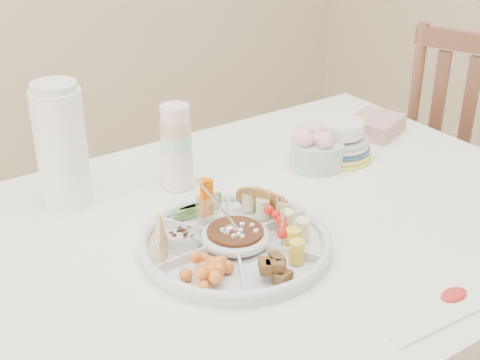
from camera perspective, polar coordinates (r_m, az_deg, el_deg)
chair at (r=2.11m, az=16.48°, el=-2.19°), size 0.54×0.54×1.00m
party_tray at (r=1.34m, az=-0.41°, el=-5.13°), size 0.39×0.39×0.04m
bean_dip at (r=1.33m, az=-0.41°, el=-4.86°), size 0.12×0.12×0.04m
tortillas at (r=1.43m, az=1.76°, el=-1.87°), size 0.10×0.10×0.06m
carrot_cucumber at (r=1.41m, az=-3.48°, el=-1.41°), size 0.10×0.10×0.09m
pita_raisins at (r=1.32m, az=-6.05°, el=-4.62°), size 0.10×0.10×0.05m
cherries at (r=1.23m, az=-2.94°, el=-7.53°), size 0.11×0.11×0.04m
granola_chunks at (r=1.24m, az=3.10°, el=-7.18°), size 0.09×0.09×0.04m
banana_tomato at (r=1.33m, az=5.16°, el=-3.48°), size 0.10×0.10×0.08m
cup_stack at (r=1.55m, az=-5.45°, el=2.97°), size 0.09×0.09×0.21m
thermos at (r=1.51m, az=-15.02°, el=3.01°), size 0.14×0.14×0.29m
flower_bowl at (r=1.67m, az=6.60°, el=2.73°), size 0.15×0.15×0.10m
napkin_stack at (r=1.91m, az=11.48°, el=4.61°), size 0.18×0.17×0.05m
plate_stack at (r=1.73m, az=8.57°, el=3.47°), size 0.19×0.19×0.11m
placemat at (r=1.25m, az=16.87°, el=-10.02°), size 0.29×0.11×0.01m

